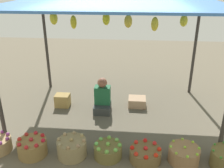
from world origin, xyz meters
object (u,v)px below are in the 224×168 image
at_px(wooden_crate_near_vendor, 137,102).
at_px(wooden_crate_stacked_rear, 63,100).
at_px(basket_green_apples, 108,150).
at_px(basket_red_tomatoes, 145,154).
at_px(vendor_person, 102,99).
at_px(basket_potatoes, 72,148).
at_px(basket_limes, 184,154).
at_px(basket_red_apples, 32,147).

distance_m(wooden_crate_near_vendor, wooden_crate_stacked_rear, 1.72).
relative_size(basket_green_apples, basket_red_tomatoes, 0.90).
xyz_separation_m(basket_red_tomatoes, wooden_crate_near_vendor, (-0.13, 1.86, -0.01)).
bearing_deg(vendor_person, wooden_crate_near_vendor, 21.59).
relative_size(basket_potatoes, basket_green_apples, 1.05).
distance_m(basket_green_apples, wooden_crate_near_vendor, 1.89).
height_order(vendor_person, wooden_crate_stacked_rear, vendor_person).
bearing_deg(wooden_crate_stacked_rear, wooden_crate_near_vendor, 5.39).
height_order(basket_red_tomatoes, wooden_crate_near_vendor, basket_red_tomatoes).
bearing_deg(wooden_crate_stacked_rear, basket_potatoes, -69.65).
relative_size(basket_red_tomatoes, basket_limes, 1.04).
bearing_deg(basket_green_apples, wooden_crate_near_vendor, 75.23).
bearing_deg(basket_green_apples, basket_red_tomatoes, -2.67).
xyz_separation_m(basket_potatoes, basket_green_apples, (0.60, 0.03, -0.03)).
height_order(basket_green_apples, wooden_crate_stacked_rear, wooden_crate_stacked_rear).
height_order(basket_potatoes, basket_green_apples, basket_potatoes).
height_order(basket_potatoes, wooden_crate_stacked_rear, basket_potatoes).
relative_size(vendor_person, wooden_crate_near_vendor, 1.98).
xyz_separation_m(basket_red_apples, basket_green_apples, (1.27, 0.06, -0.02)).
relative_size(basket_limes, wooden_crate_stacked_rear, 1.53).
xyz_separation_m(basket_red_tomatoes, basket_limes, (0.62, 0.03, 0.02)).
distance_m(basket_limes, wooden_crate_near_vendor, 1.98).
height_order(basket_green_apples, wooden_crate_near_vendor, basket_green_apples).
bearing_deg(basket_red_tomatoes, wooden_crate_near_vendor, 93.96).
height_order(basket_red_apples, wooden_crate_stacked_rear, basket_red_apples).
distance_m(vendor_person, basket_potatoes, 1.59).
xyz_separation_m(vendor_person, basket_potatoes, (-0.32, -1.55, -0.15)).
height_order(vendor_person, wooden_crate_near_vendor, vendor_person).
relative_size(basket_red_apples, basket_green_apples, 1.04).
bearing_deg(basket_red_tomatoes, wooden_crate_stacked_rear, 137.29).
height_order(vendor_person, basket_limes, vendor_person).
bearing_deg(basket_potatoes, basket_red_apples, -177.35).
distance_m(basket_potatoes, basket_limes, 1.83).
bearing_deg(basket_red_apples, basket_limes, 1.23).
bearing_deg(wooden_crate_stacked_rear, basket_limes, -34.24).
bearing_deg(wooden_crate_near_vendor, basket_potatoes, -120.24).
distance_m(basket_potatoes, basket_red_tomatoes, 1.21).
height_order(basket_limes, wooden_crate_near_vendor, basket_limes).
relative_size(basket_red_apples, basket_red_tomatoes, 0.94).
distance_m(vendor_person, wooden_crate_stacked_rear, 0.97).
bearing_deg(basket_green_apples, basket_limes, -0.12).
height_order(basket_red_apples, basket_green_apples, basket_red_apples).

